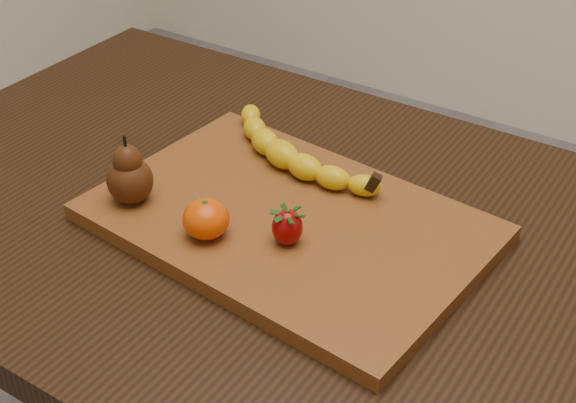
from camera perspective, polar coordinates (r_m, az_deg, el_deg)
The scene contains 6 objects.
table at distance 1.06m, azimuth -3.14°, elevation -4.47°, with size 1.00×0.70×0.76m.
cutting_board at distance 0.95m, azimuth 0.00°, elevation -1.50°, with size 0.45×0.30×0.02m, color brown.
banana at distance 1.02m, azimuth -0.43°, elevation 3.39°, with size 0.23×0.06×0.04m, color yellow, non-canonical shape.
pear at distance 0.96m, azimuth -11.27°, elevation 2.26°, with size 0.06×0.06×0.09m, color #44210A, non-canonical shape.
mandarin at distance 0.90m, azimuth -5.86°, elevation -1.24°, with size 0.05×0.05×0.05m, color #E54702.
strawberry at distance 0.89m, azimuth -0.05°, elevation -1.76°, with size 0.04×0.04×0.04m, color #8F0305, non-canonical shape.
Camera 1 is at (0.50, -0.66, 1.33)m, focal length 50.00 mm.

